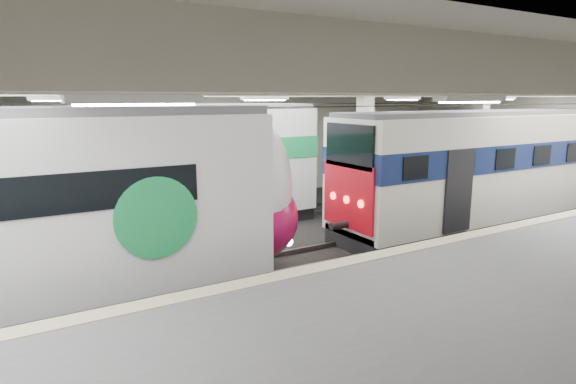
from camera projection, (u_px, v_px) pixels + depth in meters
station_hall at (332, 164)px, 12.69m from camera, size 36.00×24.00×5.75m
modern_emu at (28, 217)px, 10.78m from camera, size 14.96×3.09×4.77m
older_rer at (486, 166)px, 18.65m from camera, size 13.61×3.00×4.48m
far_train at (119, 171)px, 16.95m from camera, size 14.94×3.15×4.73m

